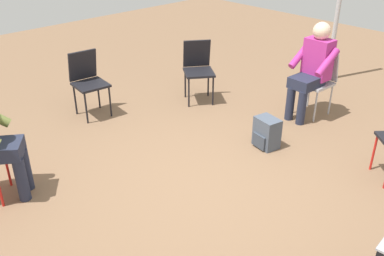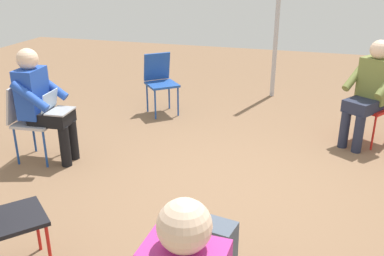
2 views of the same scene
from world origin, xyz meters
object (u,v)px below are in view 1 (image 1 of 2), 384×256
person_in_magenta (313,66)px  backpack_near_laptop_user (267,134)px  chair_south (88,79)px  chair_west (318,78)px  chair_southwest (198,67)px

person_in_magenta → backpack_near_laptop_user: (1.05, 0.14, -0.54)m
chair_south → backpack_near_laptop_user: 2.42m
backpack_near_laptop_user → chair_west: bearing=-173.7°
backpack_near_laptop_user → chair_southwest: bearing=-103.6°
backpack_near_laptop_user → chair_south: bearing=-65.1°
chair_west → chair_southwest: bearing=33.4°
chair_southwest → chair_west: bearing=155.3°
chair_west → backpack_near_laptop_user: chair_west is taller
person_in_magenta → backpack_near_laptop_user: size_ratio=3.44×
backpack_near_laptop_user → person_in_magenta: bearing=-172.4°
chair_south → person_in_magenta: size_ratio=0.69×
person_in_magenta → backpack_near_laptop_user: person_in_magenta is taller
chair_south → backpack_near_laptop_user: (-1.01, 2.18, -0.34)m
chair_south → backpack_near_laptop_user: bearing=120.9°
chair_southwest → person_in_magenta: person_in_magenta is taller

